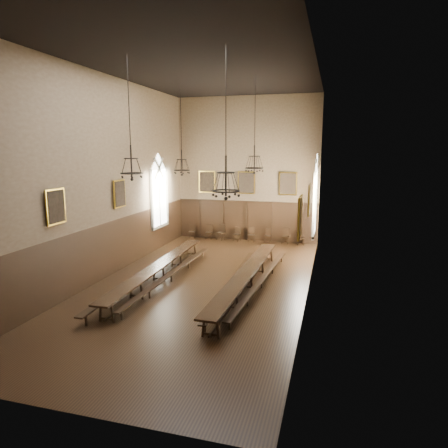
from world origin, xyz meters
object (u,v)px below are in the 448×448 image
at_px(bench_right_inner, 233,283).
at_px(chandelier_back_left, 182,164).
at_px(chair_7, 300,240).
at_px(chandelier_back_right, 254,162).
at_px(bench_left_outer, 147,274).
at_px(chair_1, 209,235).
at_px(chair_3, 237,237).
at_px(chair_6, 285,239).
at_px(chair_5, 268,238).
at_px(table_right, 246,280).
at_px(chair_0, 192,234).
at_px(bench_right_outer, 262,282).
at_px(table_left, 159,273).
at_px(chandelier_front_right, 226,182).
at_px(chandelier_front_left, 131,165).
at_px(chair_4, 251,237).
at_px(bench_left_inner, 171,276).
at_px(chair_2, 221,235).

height_order(bench_right_inner, chandelier_back_left, chandelier_back_left).
xyz_separation_m(chair_7, chandelier_back_right, (-1.70, -6.17, 4.90)).
distance_m(bench_left_outer, chair_1, 8.81).
distance_m(chair_3, chair_6, 3.08).
distance_m(bench_right_inner, chair_5, 8.88).
height_order(chair_5, chair_7, chair_7).
relative_size(table_right, chair_0, 11.27).
bearing_deg(table_right, bench_right_outer, 30.09).
xyz_separation_m(table_left, bench_left_outer, (-0.56, -0.09, -0.09)).
bearing_deg(chandelier_front_right, table_left, 144.62).
height_order(chandelier_back_left, chandelier_front_right, same).
bearing_deg(bench_left_outer, chandelier_back_right, 30.87).
bearing_deg(table_right, chandelier_back_right, 94.91).
height_order(chandelier_front_left, chandelier_front_right, same).
relative_size(chair_1, chair_4, 0.99).
height_order(table_right, chandelier_back_right, chandelier_back_right).
xyz_separation_m(chair_5, chandelier_back_left, (-3.41, -5.79, 4.78)).
distance_m(bench_right_inner, chair_3, 8.97).
height_order(bench_right_outer, chair_3, chair_3).
bearing_deg(chair_7, bench_left_inner, -138.31).
distance_m(chair_0, chair_5, 5.01).
xyz_separation_m(table_right, chair_5, (-0.53, 8.80, -0.13)).
height_order(chair_0, chair_2, chair_2).
distance_m(bench_left_outer, chandelier_front_right, 6.69).
relative_size(chair_5, chandelier_front_left, 0.21).
relative_size(bench_left_inner, chair_5, 10.32).
relative_size(chair_3, chandelier_back_left, 0.20).
xyz_separation_m(chair_4, chair_5, (1.03, 0.11, -0.01)).
bearing_deg(table_left, bench_right_inner, -1.93).
xyz_separation_m(table_left, bench_left_inner, (0.56, 0.06, -0.12)).
bearing_deg(chair_3, chair_1, -163.10).
bearing_deg(chair_1, bench_left_inner, -89.27).
bearing_deg(chandelier_front_left, chandelier_back_right, 53.62).
bearing_deg(bench_left_inner, chair_3, 84.12).
height_order(chair_0, chair_6, chair_6).
bearing_deg(chair_2, table_left, -73.29).
height_order(bench_left_inner, bench_right_outer, bench_right_outer).
height_order(chair_4, chandelier_back_right, chandelier_back_right).
xyz_separation_m(chair_0, chandelier_front_right, (5.39, -11.33, 4.39)).
xyz_separation_m(bench_right_inner, chair_6, (1.11, 8.84, 0.03)).
xyz_separation_m(bench_right_inner, chair_3, (-1.97, 8.75, 0.00)).
bearing_deg(chair_1, chair_0, 178.49).
bearing_deg(chair_7, chandelier_front_right, -116.96).
xyz_separation_m(bench_left_inner, chair_2, (-0.18, 8.57, 0.05)).
bearing_deg(chandelier_front_left, table_left, 93.72).
height_order(table_left, chandelier_front_left, chandelier_front_left).
relative_size(bench_left_inner, chair_0, 10.15).
relative_size(table_left, chair_2, 9.69).
bearing_deg(chair_4, chair_3, 174.14).
bearing_deg(chair_0, chair_4, -11.18).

